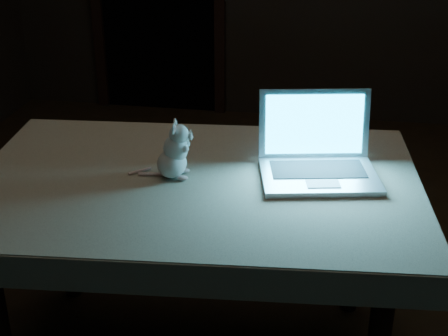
# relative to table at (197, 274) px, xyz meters

# --- Properties ---
(floor) EXTENTS (5.00, 5.00, 0.00)m
(floor) POSITION_rel_table_xyz_m (0.18, 0.36, -0.40)
(floor) COLOR black
(floor) RESTS_ON ground
(table) EXTENTS (1.56, 1.08, 0.80)m
(table) POSITION_rel_table_xyz_m (0.00, 0.00, 0.00)
(table) COLOR black
(table) RESTS_ON floor
(tablecloth) EXTENTS (1.75, 1.32, 0.11)m
(tablecloth) POSITION_rel_table_xyz_m (0.08, 0.04, 0.35)
(tablecloth) COLOR #BDB299
(tablecloth) RESTS_ON table
(laptop) EXTENTS (0.47, 0.44, 0.28)m
(laptop) POSITION_rel_table_xyz_m (0.44, 0.08, 0.55)
(laptop) COLOR silver
(laptop) RESTS_ON tablecloth
(plush_mouse) EXTENTS (0.18, 0.18, 0.21)m
(plush_mouse) POSITION_rel_table_xyz_m (-0.09, 0.01, 0.51)
(plush_mouse) COLOR silver
(plush_mouse) RESTS_ON tablecloth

